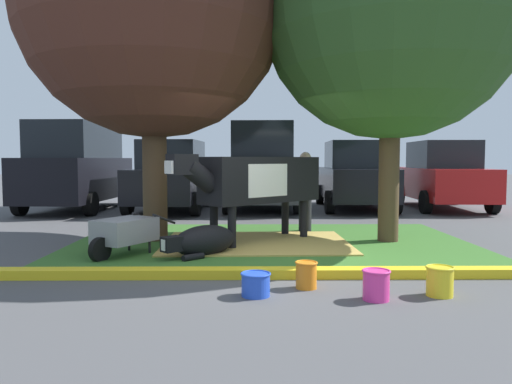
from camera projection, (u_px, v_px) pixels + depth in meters
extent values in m
plane|color=#4C4C4F|center=(263.00, 262.00, 7.14)|extent=(80.00, 80.00, 0.00)
cube|color=#386B28|center=(271.00, 243.00, 8.71)|extent=(6.99, 4.76, 0.02)
cube|color=yellow|center=(280.00, 273.00, 6.19)|extent=(8.19, 0.24, 0.12)
cube|color=tan|center=(256.00, 243.00, 8.60)|extent=(3.25, 2.46, 0.04)
cylinder|color=#4C3823|center=(155.00, 170.00, 8.89)|extent=(0.44, 0.44, 2.58)
sphere|color=#4C281E|center=(152.00, 3.00, 8.69)|extent=(4.77, 4.77, 4.77)
cylinder|color=#4C3823|center=(389.00, 172.00, 8.78)|extent=(0.36, 0.36, 2.53)
sphere|color=#2D5123|center=(392.00, 6.00, 8.58)|extent=(4.65, 4.65, 4.65)
cube|color=black|center=(261.00, 179.00, 8.73)|extent=(2.19, 2.04, 0.80)
cube|color=white|center=(255.00, 180.00, 8.63)|extent=(1.15, 1.13, 0.56)
cylinder|color=black|center=(199.00, 176.00, 7.84)|extent=(0.69, 0.66, 0.58)
cube|color=black|center=(182.00, 164.00, 7.61)|extent=(0.50, 0.49, 0.32)
cube|color=white|center=(171.00, 167.00, 7.48)|extent=(0.22, 0.23, 0.20)
cylinder|color=black|center=(232.00, 228.00, 8.02)|extent=(0.14, 0.14, 0.73)
cylinder|color=black|center=(214.00, 225.00, 8.39)|extent=(0.14, 0.14, 0.73)
cylinder|color=black|center=(304.00, 219.00, 9.17)|extent=(0.14, 0.14, 0.73)
cylinder|color=black|center=(285.00, 217.00, 9.53)|extent=(0.14, 0.14, 0.73)
cylinder|color=black|center=(306.00, 191.00, 9.54)|extent=(0.06, 0.06, 0.70)
ellipsoid|color=black|center=(205.00, 241.00, 7.55)|extent=(1.14, 1.09, 0.48)
cube|color=black|center=(172.00, 244.00, 7.14)|extent=(0.34, 0.34, 0.22)
cube|color=silver|center=(165.00, 245.00, 7.06)|extent=(0.11, 0.11, 0.16)
cylinder|color=black|center=(193.00, 257.00, 7.19)|extent=(0.33, 0.31, 0.10)
cylinder|color=black|center=(305.00, 212.00, 10.04)|extent=(0.26, 0.26, 0.83)
cylinder|color=#23478C|center=(305.00, 177.00, 9.99)|extent=(0.34, 0.34, 0.57)
sphere|color=beige|center=(305.00, 158.00, 9.96)|extent=(0.23, 0.23, 0.23)
cylinder|color=#23478C|center=(316.00, 176.00, 9.89)|extent=(0.09, 0.09, 0.55)
cylinder|color=#23478C|center=(295.00, 176.00, 10.08)|extent=(0.09, 0.09, 0.55)
cube|color=gray|center=(125.00, 230.00, 7.54)|extent=(0.98, 1.08, 0.36)
cylinder|color=black|center=(100.00, 250.00, 7.12)|extent=(0.27, 0.36, 0.36)
cylinder|color=black|center=(150.00, 247.00, 7.71)|extent=(0.04, 0.04, 0.24)
cylinder|color=black|center=(129.00, 244.00, 7.93)|extent=(0.04, 0.04, 0.24)
cylinder|color=black|center=(164.00, 219.00, 7.98)|extent=(0.31, 0.48, 0.23)
cylinder|color=black|center=(144.00, 217.00, 8.20)|extent=(0.31, 0.48, 0.23)
cylinder|color=blue|center=(256.00, 285.00, 5.36)|extent=(0.31, 0.31, 0.25)
torus|color=blue|center=(256.00, 274.00, 5.35)|extent=(0.33, 0.33, 0.02)
cylinder|color=orange|center=(306.00, 275.00, 5.68)|extent=(0.24, 0.24, 0.30)
torus|color=orange|center=(306.00, 263.00, 5.67)|extent=(0.27, 0.27, 0.02)
cylinder|color=#EA3893|center=(376.00, 286.00, 5.21)|extent=(0.28, 0.28, 0.31)
torus|color=#EA3893|center=(376.00, 271.00, 5.19)|extent=(0.30, 0.30, 0.02)
cylinder|color=yellow|center=(440.00, 282.00, 5.36)|extent=(0.29, 0.29, 0.31)
torus|color=yellow|center=(440.00, 268.00, 5.35)|extent=(0.31, 0.31, 0.02)
cube|color=black|center=(77.00, 179.00, 14.35)|extent=(2.12, 4.69, 1.20)
cube|color=black|center=(77.00, 141.00, 14.27)|extent=(1.83, 3.28, 1.00)
cylinder|color=black|center=(68.00, 195.00, 15.92)|extent=(0.25, 0.65, 0.64)
cylinder|color=black|center=(125.00, 195.00, 15.84)|extent=(0.25, 0.65, 0.64)
cylinder|color=black|center=(20.00, 204.00, 12.94)|extent=(0.25, 0.65, 0.64)
cylinder|color=black|center=(91.00, 204.00, 12.86)|extent=(0.25, 0.65, 0.64)
cube|color=black|center=(172.00, 184.00, 14.21)|extent=(2.01, 4.48, 0.90)
cube|color=black|center=(172.00, 155.00, 14.16)|extent=(1.69, 2.27, 0.80)
cylinder|color=black|center=(154.00, 196.00, 15.71)|extent=(0.25, 0.65, 0.64)
cylinder|color=black|center=(210.00, 196.00, 15.64)|extent=(0.25, 0.65, 0.64)
cylinder|color=black|center=(127.00, 204.00, 12.85)|extent=(0.25, 0.65, 0.64)
cylinder|color=black|center=(196.00, 204.00, 12.78)|extent=(0.25, 0.65, 0.64)
cube|color=#3D3D42|center=(264.00, 178.00, 14.68)|extent=(2.12, 4.69, 1.20)
cube|color=black|center=(264.00, 141.00, 14.61)|extent=(1.83, 3.28, 1.00)
cylinder|color=black|center=(236.00, 194.00, 16.25)|extent=(0.25, 0.65, 0.64)
cylinder|color=black|center=(293.00, 195.00, 16.18)|extent=(0.25, 0.65, 0.64)
cylinder|color=black|center=(227.00, 202.00, 13.27)|extent=(0.25, 0.65, 0.64)
cylinder|color=black|center=(297.00, 203.00, 13.20)|extent=(0.25, 0.65, 0.64)
cube|color=black|center=(354.00, 183.00, 14.70)|extent=(2.01, 4.48, 0.90)
cube|color=black|center=(355.00, 155.00, 14.65)|extent=(1.69, 2.27, 0.80)
cylinder|color=black|center=(320.00, 194.00, 16.20)|extent=(0.25, 0.65, 0.64)
cylinder|color=black|center=(375.00, 195.00, 16.13)|extent=(0.25, 0.65, 0.64)
cylinder|color=black|center=(329.00, 202.00, 13.34)|extent=(0.25, 0.65, 0.64)
cylinder|color=black|center=(396.00, 202.00, 13.27)|extent=(0.25, 0.65, 0.64)
cube|color=red|center=(442.00, 183.00, 14.76)|extent=(2.01, 4.48, 0.90)
cube|color=black|center=(442.00, 155.00, 14.70)|extent=(1.69, 2.27, 0.80)
cylinder|color=black|center=(399.00, 194.00, 16.25)|extent=(0.25, 0.65, 0.64)
cylinder|color=black|center=(454.00, 195.00, 16.18)|extent=(0.25, 0.65, 0.64)
cylinder|color=black|center=(426.00, 202.00, 13.40)|extent=(0.25, 0.65, 0.64)
cylinder|color=black|center=(493.00, 202.00, 13.33)|extent=(0.25, 0.65, 0.64)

